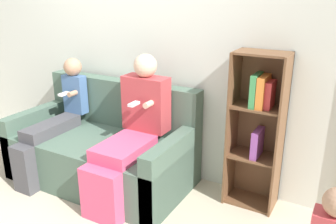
{
  "coord_description": "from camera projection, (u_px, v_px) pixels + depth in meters",
  "views": [
    {
      "loc": [
        2.03,
        -1.89,
        1.81
      ],
      "look_at": [
        0.63,
        0.61,
        0.8
      ],
      "focal_mm": 38.0,
      "sensor_mm": 36.0,
      "label": 1
    }
  ],
  "objects": [
    {
      "name": "couch",
      "position": [
        103.0,
        150.0,
        3.48
      ],
      "size": [
        1.74,
        0.91,
        0.94
      ],
      "color": "#4C6656",
      "rests_on": "ground_plane"
    },
    {
      "name": "adult_seated",
      "position": [
        132.0,
        129.0,
        3.09
      ],
      "size": [
        0.42,
        0.86,
        1.27
      ],
      "color": "#DB4C75",
      "rests_on": "ground_plane"
    },
    {
      "name": "ground_plane",
      "position": [
        71.0,
        207.0,
        3.09
      ],
      "size": [
        14.0,
        14.0,
        0.0
      ],
      "primitive_type": "plane",
      "color": "beige"
    },
    {
      "name": "back_wall",
      "position": [
        134.0,
        45.0,
        3.53
      ],
      "size": [
        10.0,
        0.06,
        2.55
      ],
      "color": "silver",
      "rests_on": "ground_plane"
    },
    {
      "name": "bookshelf",
      "position": [
        258.0,
        124.0,
        2.96
      ],
      "size": [
        0.43,
        0.3,
        1.34
      ],
      "color": "brown",
      "rests_on": "ground_plane"
    },
    {
      "name": "child_seated",
      "position": [
        54.0,
        120.0,
        3.5
      ],
      "size": [
        0.24,
        0.88,
        1.14
      ],
      "color": "#47474C",
      "rests_on": "ground_plane"
    }
  ]
}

